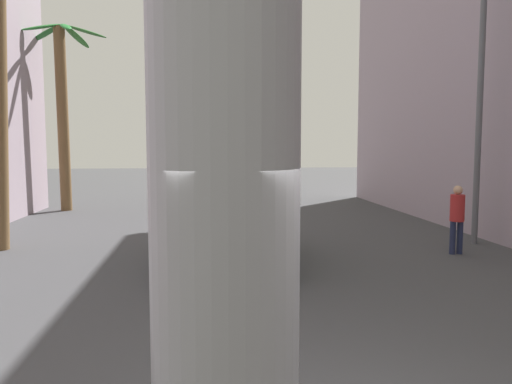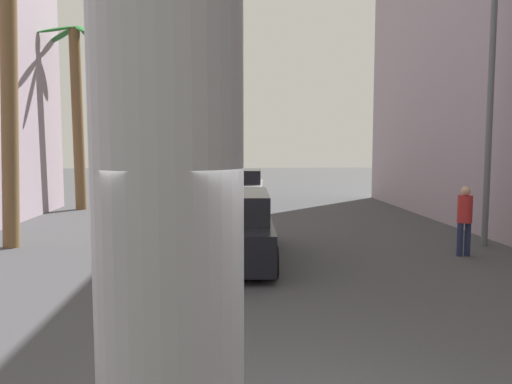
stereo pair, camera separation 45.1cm
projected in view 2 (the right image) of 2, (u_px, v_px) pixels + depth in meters
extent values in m
plane|color=#424244|center=(248.00, 240.00, 13.90)|extent=(90.87, 90.87, 0.00)
cylinder|color=#59595E|center=(491.00, 93.00, 12.78)|extent=(0.16, 0.16, 7.95)
cylinder|color=black|center=(194.00, 233.00, 13.16)|extent=(0.25, 0.65, 0.64)
cylinder|color=black|center=(267.00, 233.00, 13.19)|extent=(0.25, 0.65, 0.64)
cylinder|color=black|center=(176.00, 262.00, 9.87)|extent=(0.25, 0.65, 0.64)
cylinder|color=black|center=(273.00, 262.00, 9.90)|extent=(0.25, 0.65, 0.64)
cube|color=black|center=(228.00, 235.00, 11.51)|extent=(2.24, 4.82, 0.80)
cube|color=black|center=(228.00, 205.00, 11.44)|extent=(1.98, 2.68, 0.60)
cylinder|color=black|center=(225.00, 193.00, 24.11)|extent=(0.27, 0.66, 0.64)
cylinder|color=black|center=(262.00, 194.00, 24.07)|extent=(0.27, 0.66, 0.64)
cylinder|color=black|center=(218.00, 201.00, 20.87)|extent=(0.27, 0.66, 0.64)
cylinder|color=black|center=(261.00, 201.00, 20.84)|extent=(0.27, 0.66, 0.64)
cube|color=#99999E|center=(242.00, 192.00, 22.45)|extent=(2.24, 4.78, 0.80)
cube|color=black|center=(241.00, 176.00, 22.38)|extent=(1.93, 2.68, 0.60)
cylinder|color=brown|center=(9.00, 69.00, 12.61)|extent=(0.62, 0.60, 9.11)
cylinder|color=brown|center=(78.00, 121.00, 20.20)|extent=(0.47, 0.66, 7.28)
ellipsoid|color=#306D2D|center=(100.00, 33.00, 19.94)|extent=(1.69, 0.37, 0.58)
ellipsoid|color=#30712D|center=(92.00, 38.00, 20.71)|extent=(0.97, 1.65, 0.73)
ellipsoid|color=#276B2D|center=(61.00, 36.00, 20.23)|extent=(1.64, 1.05, 0.71)
ellipsoid|color=#28752D|center=(57.00, 29.00, 19.25)|extent=(1.43, 1.45, 0.62)
ellipsoid|color=#22792D|center=(80.00, 28.00, 19.13)|extent=(0.96, 1.69, 0.62)
cylinder|color=#1E233F|center=(468.00, 239.00, 11.89)|extent=(0.14, 0.14, 0.81)
cylinder|color=#1E233F|center=(460.00, 239.00, 11.85)|extent=(0.14, 0.14, 0.81)
cylinder|color=#B22626|center=(465.00, 209.00, 11.80)|extent=(0.38, 0.38, 0.65)
sphere|color=tan|center=(466.00, 191.00, 11.76)|extent=(0.22, 0.22, 0.22)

